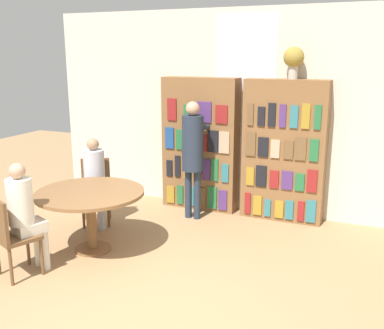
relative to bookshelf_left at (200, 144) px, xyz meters
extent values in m
cube|color=beige|center=(0.64, 0.19, 0.50)|extent=(6.40, 0.06, 3.00)
cube|color=white|center=(0.64, 0.16, 1.35)|extent=(0.90, 0.01, 1.10)
cube|color=brown|center=(0.00, 0.00, 0.00)|extent=(1.16, 0.32, 2.01)
cube|color=olive|center=(-0.44, -0.17, -0.81)|extent=(0.13, 0.02, 0.27)
cube|color=#236638|center=(-0.27, -0.17, -0.79)|extent=(0.10, 0.02, 0.30)
cube|color=#2D707A|center=(-0.09, -0.17, -0.79)|extent=(0.14, 0.02, 0.30)
cube|color=brown|center=(0.09, -0.17, -0.79)|extent=(0.11, 0.02, 0.31)
cube|color=#236638|center=(0.27, -0.17, -0.77)|extent=(0.14, 0.02, 0.34)
cube|color=#4C2D6B|center=(0.43, -0.17, -0.79)|extent=(0.13, 0.02, 0.31)
cube|color=black|center=(-0.45, -0.17, -0.38)|extent=(0.09, 0.02, 0.25)
cube|color=black|center=(-0.31, -0.17, -0.34)|extent=(0.09, 0.02, 0.33)
cube|color=olive|center=(-0.15, -0.17, -0.38)|extent=(0.10, 0.02, 0.24)
cube|color=olive|center=(0.01, -0.17, -0.36)|extent=(0.09, 0.02, 0.30)
cube|color=#4C2D6B|center=(0.16, -0.17, -0.34)|extent=(0.13, 0.02, 0.32)
cube|color=#236638|center=(0.30, -0.17, -0.34)|extent=(0.11, 0.02, 0.34)
cube|color=#2D707A|center=(0.46, -0.17, -0.37)|extent=(0.11, 0.02, 0.27)
cube|color=navy|center=(-0.44, -0.17, 0.10)|extent=(0.14, 0.02, 0.33)
cube|color=#236638|center=(-0.27, -0.17, 0.08)|extent=(0.13, 0.02, 0.30)
cube|color=#2D707A|center=(-0.09, -0.17, 0.10)|extent=(0.14, 0.02, 0.34)
cube|color=maroon|center=(0.09, -0.17, 0.06)|extent=(0.16, 0.02, 0.25)
cube|color=black|center=(0.27, -0.17, 0.10)|extent=(0.16, 0.02, 0.32)
cube|color=tan|center=(0.44, -0.17, 0.09)|extent=(0.16, 0.02, 0.32)
cube|color=maroon|center=(-0.40, -0.17, 0.54)|extent=(0.15, 0.02, 0.33)
cube|color=#236638|center=(-0.13, -0.17, 0.49)|extent=(0.15, 0.02, 0.24)
cube|color=#4C2D6B|center=(0.13, -0.17, 0.52)|extent=(0.22, 0.02, 0.30)
cube|color=maroon|center=(0.39, -0.17, 0.50)|extent=(0.18, 0.02, 0.26)
cube|color=brown|center=(1.28, 0.00, 0.00)|extent=(1.16, 0.32, 2.01)
cube|color=maroon|center=(0.82, -0.17, -0.79)|extent=(0.09, 0.02, 0.32)
cube|color=olive|center=(0.97, -0.17, -0.80)|extent=(0.12, 0.02, 0.29)
cube|color=#2D707A|center=(1.12, -0.17, -0.82)|extent=(0.09, 0.02, 0.25)
cube|color=olive|center=(1.29, -0.17, -0.82)|extent=(0.12, 0.02, 0.25)
cube|color=#2D707A|center=(1.43, -0.17, -0.81)|extent=(0.11, 0.02, 0.28)
cube|color=maroon|center=(1.59, -0.17, -0.80)|extent=(0.09, 0.02, 0.29)
cube|color=#2D707A|center=(1.73, -0.17, -0.78)|extent=(0.13, 0.02, 0.32)
cube|color=olive|center=(0.85, -0.17, -0.37)|extent=(0.12, 0.02, 0.26)
cube|color=black|center=(1.01, -0.17, -0.35)|extent=(0.15, 0.02, 0.31)
cube|color=maroon|center=(1.20, -0.17, -0.38)|extent=(0.13, 0.02, 0.25)
cube|color=#4C2D6B|center=(1.38, -0.17, -0.37)|extent=(0.16, 0.02, 0.26)
cube|color=#236638|center=(1.55, -0.17, -0.38)|extent=(0.13, 0.02, 0.25)
cube|color=maroon|center=(1.72, -0.17, -0.35)|extent=(0.14, 0.02, 0.32)
cube|color=brown|center=(0.84, -0.17, 0.11)|extent=(0.14, 0.02, 0.35)
cube|color=black|center=(1.02, -0.17, 0.07)|extent=(0.15, 0.02, 0.28)
cube|color=tan|center=(1.19, -0.17, 0.06)|extent=(0.13, 0.02, 0.26)
cube|color=brown|center=(1.38, -0.17, 0.06)|extent=(0.13, 0.02, 0.25)
cube|color=brown|center=(1.54, -0.17, 0.09)|extent=(0.15, 0.02, 0.32)
cube|color=#236638|center=(1.72, -0.17, 0.08)|extent=(0.12, 0.02, 0.30)
cube|color=brown|center=(0.82, -0.17, 0.52)|extent=(0.09, 0.02, 0.31)
cube|color=black|center=(0.98, -0.17, 0.50)|extent=(0.10, 0.02, 0.27)
cube|color=black|center=(1.12, -0.17, 0.53)|extent=(0.10, 0.02, 0.32)
cube|color=#4C2D6B|center=(1.27, -0.17, 0.53)|extent=(0.09, 0.02, 0.31)
cube|color=#2D707A|center=(1.43, -0.17, 0.52)|extent=(0.11, 0.02, 0.30)
cube|color=olive|center=(1.58, -0.17, 0.54)|extent=(0.11, 0.02, 0.34)
cube|color=#236638|center=(1.74, -0.17, 0.53)|extent=(0.09, 0.02, 0.32)
cylinder|color=#B7AD9E|center=(1.35, 0.00, 1.10)|extent=(0.12, 0.12, 0.18)
sphere|color=olive|center=(1.35, 0.00, 1.30)|extent=(0.28, 0.28, 0.28)
cylinder|color=brown|center=(-0.61, -2.01, -0.99)|extent=(0.44, 0.44, 0.03)
cylinder|color=brown|center=(-0.61, -2.01, -0.63)|extent=(0.12, 0.12, 0.68)
cylinder|color=brown|center=(-0.61, -2.01, -0.27)|extent=(1.30, 1.30, 0.04)
cube|color=brown|center=(-0.96, -2.85, -0.57)|extent=(0.52, 0.52, 0.04)
cylinder|color=brown|center=(-1.05, -2.63, -0.79)|extent=(0.04, 0.04, 0.42)
cylinder|color=brown|center=(-0.74, -2.76, -0.79)|extent=(0.04, 0.04, 0.42)
cylinder|color=brown|center=(-0.87, -3.07, -0.79)|extent=(0.04, 0.04, 0.42)
cube|color=brown|center=(-1.09, -1.23, -0.57)|extent=(0.55, 0.55, 0.04)
cube|color=brown|center=(-1.18, -1.08, -0.32)|extent=(0.36, 0.24, 0.45)
cylinder|color=brown|center=(-0.85, -1.29, -0.79)|extent=(0.04, 0.04, 0.42)
cylinder|color=brown|center=(-1.14, -1.47, -0.79)|extent=(0.04, 0.04, 0.42)
cylinder|color=brown|center=(-1.03, -1.00, -0.79)|extent=(0.04, 0.04, 0.42)
cylinder|color=brown|center=(-1.32, -1.18, -0.79)|extent=(0.04, 0.04, 0.42)
cube|color=#B2B7C6|center=(-1.01, -1.35, -0.49)|extent=(0.41, 0.42, 0.12)
cylinder|color=#B2B7C6|center=(-1.05, -1.28, -0.18)|extent=(0.29, 0.29, 0.50)
sphere|color=#A37A5B|center=(-1.05, -1.28, 0.16)|extent=(0.17, 0.17, 0.17)
cylinder|color=#B2B7C6|center=(-0.89, -1.41, -0.77)|extent=(0.10, 0.10, 0.46)
cylinder|color=#B2B7C6|center=(-1.02, -1.49, -0.77)|extent=(0.10, 0.10, 0.46)
cube|color=silver|center=(-0.91, -2.72, -0.49)|extent=(0.37, 0.40, 0.12)
cylinder|color=silver|center=(-0.94, -2.79, -0.18)|extent=(0.27, 0.27, 0.50)
sphere|color=tan|center=(-0.94, -2.79, 0.16)|extent=(0.17, 0.17, 0.17)
cylinder|color=silver|center=(-0.93, -2.59, -0.77)|extent=(0.10, 0.10, 0.46)
cylinder|color=silver|center=(-0.79, -2.64, -0.77)|extent=(0.10, 0.10, 0.46)
cylinder|color=#232D3D|center=(0.02, -0.51, -0.64)|extent=(0.10, 0.10, 0.73)
cylinder|color=#232D3D|center=(0.16, -0.51, -0.64)|extent=(0.10, 0.10, 0.73)
cylinder|color=#232D3D|center=(0.09, -0.51, 0.12)|extent=(0.31, 0.31, 0.79)
sphere|color=tan|center=(0.09, -0.51, 0.61)|extent=(0.20, 0.20, 0.20)
cylinder|color=#232D3D|center=(0.18, -0.23, 0.31)|extent=(0.07, 0.30, 0.07)
camera|label=1|loc=(2.53, -6.24, 1.36)|focal=42.00mm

